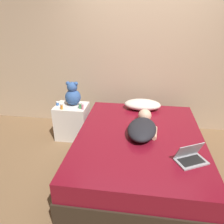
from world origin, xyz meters
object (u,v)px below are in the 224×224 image
(bottle_blue, at_px, (57,103))
(person_lying, at_px, (143,127))
(bottle_clear, at_px, (82,104))
(bottle_green, at_px, (80,106))
(laptop, at_px, (190,157))
(bottle_pink, at_px, (83,106))
(bottle_orange, at_px, (62,107))
(pillow, at_px, (142,105))
(teddy_bear, at_px, (73,95))

(bottle_blue, bearing_deg, person_lying, -23.70)
(bottle_clear, bearing_deg, bottle_green, -95.95)
(laptop, bearing_deg, bottle_pink, 117.16)
(bottle_orange, height_order, bottle_blue, bottle_orange)
(pillow, bearing_deg, laptop, -67.88)
(bottle_pink, relative_size, bottle_green, 1.06)
(bottle_clear, height_order, bottle_blue, bottle_blue)
(person_lying, height_order, bottle_pink, person_lying)
(person_lying, distance_m, bottle_green, 1.12)
(person_lying, distance_m, teddy_bear, 1.33)
(laptop, distance_m, bottle_clear, 1.89)
(bottle_pink, bearing_deg, person_lying, -28.01)
(bottle_orange, xyz_separation_m, bottle_blue, (-0.12, 0.14, -0.01))
(laptop, bearing_deg, bottle_blue, 121.60)
(bottle_orange, bearing_deg, bottle_clear, 30.48)
(pillow, relative_size, person_lying, 0.74)
(bottle_clear, relative_size, bottle_blue, 0.95)
(bottle_orange, height_order, bottle_green, bottle_green)
(bottle_pink, bearing_deg, pillow, 15.66)
(pillow, distance_m, bottle_pink, 0.96)
(bottle_green, bearing_deg, pillow, 13.00)
(person_lying, xyz_separation_m, bottle_orange, (-1.26, 0.46, 0.01))
(pillow, xyz_separation_m, bottle_clear, (-0.96, -0.12, -0.00))
(person_lying, height_order, bottle_blue, person_lying)
(person_lying, relative_size, bottle_green, 7.71)
(bottle_pink, xyz_separation_m, bottle_blue, (-0.45, 0.11, -0.02))
(teddy_bear, distance_m, bottle_pink, 0.29)
(teddy_bear, relative_size, bottle_orange, 4.24)
(laptop, bearing_deg, teddy_bear, 116.41)
(bottle_orange, bearing_deg, bottle_green, 13.56)
(teddy_bear, bearing_deg, person_lying, -30.66)
(bottle_green, bearing_deg, bottle_clear, 84.05)
(bottle_pink, bearing_deg, laptop, -35.45)
(laptop, xyz_separation_m, bottle_orange, (-1.77, 1.00, 0.05))
(bottle_orange, xyz_separation_m, bottle_clear, (0.29, 0.17, -0.02))
(teddy_bear, bearing_deg, bottle_pink, -41.14)
(bottle_green, xyz_separation_m, bottle_blue, (-0.40, 0.08, -0.02))
(pillow, xyz_separation_m, person_lying, (0.01, -0.76, 0.01))
(bottle_orange, xyz_separation_m, bottle_pink, (0.33, 0.03, 0.01))
(bottle_clear, bearing_deg, bottle_pink, -73.73)
(laptop, distance_m, bottle_pink, 1.77)
(laptop, xyz_separation_m, bottle_green, (-1.50, 1.06, 0.05))
(pillow, relative_size, bottle_pink, 5.33)
(person_lying, distance_m, bottle_clear, 1.16)
(person_lying, xyz_separation_m, teddy_bear, (-1.14, 0.68, 0.13))
(bottle_pink, distance_m, bottle_clear, 0.14)
(pillow, distance_m, bottle_blue, 1.38)
(teddy_bear, height_order, bottle_green, teddy_bear)
(laptop, relative_size, bottle_clear, 6.33)
(teddy_bear, xyz_separation_m, bottle_orange, (-0.13, -0.21, -0.13))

